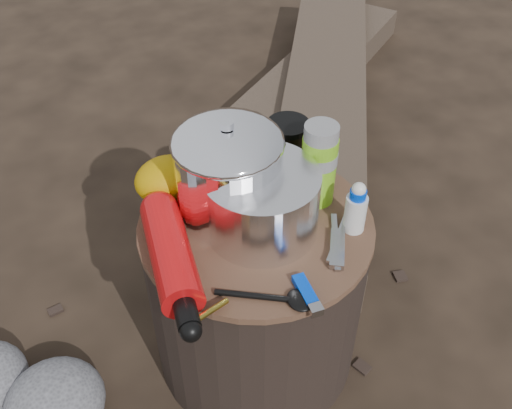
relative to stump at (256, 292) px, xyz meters
name	(u,v)px	position (x,y,z in m)	size (l,w,h in m)	color
ground	(256,348)	(0.00, 0.00, -0.22)	(60.00, 60.00, 0.00)	black
stump	(256,292)	(0.00, 0.00, 0.00)	(0.47, 0.47, 0.43)	black
log_main	(324,108)	(0.65, 0.76, -0.14)	(0.29, 1.70, 0.14)	#42352A
log_small	(309,79)	(0.72, 0.98, -0.16)	(0.24, 1.30, 0.11)	#42352A
foil_windscreen	(261,202)	(0.00, -0.02, 0.28)	(0.22, 0.22, 0.13)	white
camping_pot	(229,172)	(-0.03, 0.05, 0.32)	(0.21, 0.21, 0.21)	white
fuel_bottle	(171,254)	(-0.19, -0.04, 0.25)	(0.08, 0.32, 0.08)	red
thermos	(319,164)	(0.14, 0.01, 0.30)	(0.07, 0.07, 0.18)	#73BB1C
travel_mug	(287,148)	(0.13, 0.12, 0.28)	(0.08, 0.08, 0.13)	black
stuff_sack	(167,179)	(-0.13, 0.15, 0.26)	(0.13, 0.11, 0.09)	#BA8804
food_pouch	(203,149)	(-0.03, 0.20, 0.28)	(0.10, 0.02, 0.12)	#151A4E
lighter	(305,290)	(0.00, -0.20, 0.22)	(0.02, 0.09, 0.02)	#0038D3
multitool	(337,249)	(0.10, -0.14, 0.22)	(0.03, 0.10, 0.01)	#9FA0A4
pot_grabber	(336,240)	(0.11, -0.12, 0.22)	(0.04, 0.15, 0.01)	#9FA0A4
spork	(255,296)	(-0.09, -0.17, 0.22)	(0.04, 0.17, 0.01)	black
squeeze_bottle	(356,209)	(0.16, -0.10, 0.27)	(0.04, 0.04, 0.10)	silver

